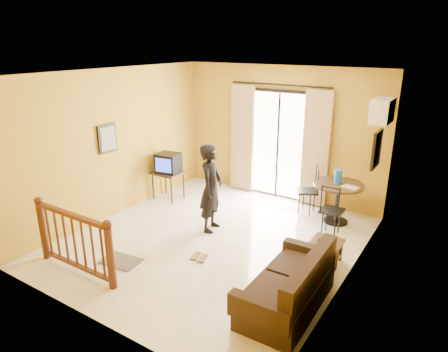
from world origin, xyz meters
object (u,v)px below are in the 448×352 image
Objects in this scene: sofa at (291,288)px; standing_person at (211,188)px; television at (168,163)px; dining_table at (338,192)px; coffee_table at (322,253)px.

sofa is 2.56m from standing_person.
standing_person reaches higher than television.
dining_table is 2.37m from standing_person.
dining_table is 1.14× the size of coffee_table.
television is 0.32× the size of standing_person.
sofa is at bearing -38.49° from television.
standing_person reaches higher than sofa.
standing_person reaches higher than coffee_table.
standing_person is at bearing -139.93° from dining_table.
television is 0.64× the size of coffee_table.
television is 3.50m from dining_table.
sofa is at bearing -83.55° from dining_table.
standing_person is at bearing -33.98° from television.
sofa is 1.04× the size of standing_person.
television is 0.56× the size of dining_table.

